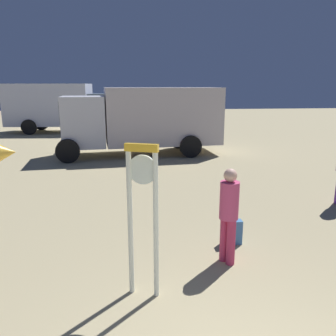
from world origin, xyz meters
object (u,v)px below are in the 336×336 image
person_near_clock (229,211)px  backpack (233,232)px  box_truck_far (62,106)px  standing_clock (143,206)px  box_truck_near (145,118)px

person_near_clock → backpack: person_near_clock is taller
person_near_clock → box_truck_far: 17.90m
standing_clock → person_near_clock: (1.40, 0.72, -0.41)m
box_truck_far → person_near_clock: bearing=-71.3°
backpack → box_truck_far: box_truck_far is taller
person_near_clock → box_truck_far: box_truck_far is taller
standing_clock → backpack: size_ratio=4.73×
standing_clock → backpack: 2.44m
person_near_clock → backpack: bearing=65.9°
person_near_clock → box_truck_far: (-5.72, 16.94, 0.73)m
box_truck_near → standing_clock: bearing=-92.8°
backpack → box_truck_near: 8.84m
standing_clock → person_near_clock: standing_clock is taller
backpack → box_truck_near: size_ratio=0.07×
person_near_clock → box_truck_near: (-0.90, 9.32, 0.66)m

